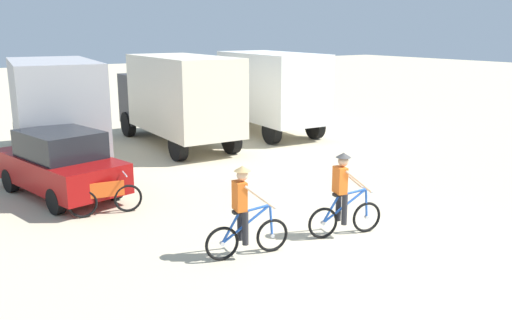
# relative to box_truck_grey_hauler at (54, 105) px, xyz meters

# --- Properties ---
(ground_plane) EXTENTS (120.00, 120.00, 0.00)m
(ground_plane) POSITION_rel_box_truck_grey_hauler_xyz_m (3.39, -11.21, -1.87)
(ground_plane) COLOR beige
(box_truck_grey_hauler) EXTENTS (3.20, 6.99, 3.35)m
(box_truck_grey_hauler) POSITION_rel_box_truck_grey_hauler_xyz_m (0.00, 0.00, 0.00)
(box_truck_grey_hauler) COLOR #9E9EA3
(box_truck_grey_hauler) RESTS_ON ground
(box_truck_cream_rv) EXTENTS (2.60, 6.82, 3.35)m
(box_truck_cream_rv) POSITION_rel_box_truck_grey_hauler_xyz_m (4.47, 0.09, 0.00)
(box_truck_cream_rv) COLOR beige
(box_truck_cream_rv) RESTS_ON ground
(box_truck_white_box) EXTENTS (2.80, 6.89, 3.35)m
(box_truck_white_box) POSITION_rel_box_truck_grey_hauler_xyz_m (8.70, 0.51, 0.00)
(box_truck_white_box) COLOR white
(box_truck_white_box) RESTS_ON ground
(sedan_parked) EXTENTS (2.62, 4.48, 1.76)m
(sedan_parked) POSITION_rel_box_truck_grey_hauler_xyz_m (-0.90, -3.97, -0.99)
(sedan_parked) COLOR maroon
(sedan_parked) RESTS_ON ground
(cyclist_orange_shirt) EXTENTS (1.71, 0.55, 1.82)m
(cyclist_orange_shirt) POSITION_rel_box_truck_grey_hauler_xyz_m (1.00, -9.93, -1.03)
(cyclist_orange_shirt) COLOR black
(cyclist_orange_shirt) RESTS_ON ground
(cyclist_cowboy_hat) EXTENTS (1.69, 0.61, 1.82)m
(cyclist_cowboy_hat) POSITION_rel_box_truck_grey_hauler_xyz_m (3.31, -10.18, -1.03)
(cyclist_cowboy_hat) COLOR black
(cyclist_cowboy_hat) RESTS_ON ground
(bicycle_spare) EXTENTS (1.72, 0.50, 0.97)m
(bicycle_spare) POSITION_rel_box_truck_grey_hauler_xyz_m (-0.42, -6.08, -1.48)
(bicycle_spare) COLOR black
(bicycle_spare) RESTS_ON ground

